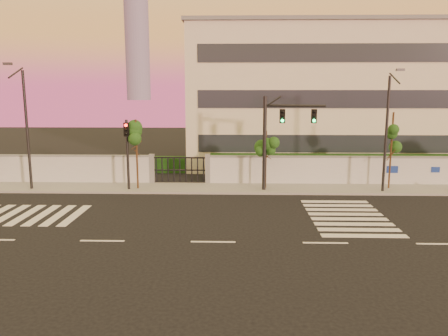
{
  "coord_description": "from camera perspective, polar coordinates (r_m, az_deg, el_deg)",
  "views": [
    {
      "loc": [
        0.99,
        -18.59,
        6.7
      ],
      "look_at": [
        0.33,
        6.0,
        2.29
      ],
      "focal_mm": 35.0,
      "sensor_mm": 36.0,
      "label": 1
    }
  ],
  "objects": [
    {
      "name": "street_tree_c",
      "position": [
        29.58,
        -11.34,
        3.8
      ],
      "size": [
        1.55,
        1.23,
        4.79
      ],
      "color": "#382314",
      "rests_on": "ground"
    },
    {
      "name": "ground",
      "position": [
        19.79,
        -1.43,
        -9.64
      ],
      "size": [
        120.0,
        120.0,
        0.0
      ],
      "primitive_type": "plane",
      "color": "black",
      "rests_on": "ground"
    },
    {
      "name": "street_tree_e",
      "position": [
        31.07,
        21.14,
        4.25
      ],
      "size": [
        1.46,
        1.16,
        5.27
      ],
      "color": "#382314",
      "rests_on": "ground"
    },
    {
      "name": "institutional_building",
      "position": [
        41.37,
        12.88,
        9.15
      ],
      "size": [
        24.4,
        12.4,
        12.25
      ],
      "color": "beige",
      "rests_on": "ground"
    },
    {
      "name": "road_markings",
      "position": [
        23.47,
        -4.84,
        -6.44
      ],
      "size": [
        57.0,
        7.62,
        0.02
      ],
      "color": "silver",
      "rests_on": "ground"
    },
    {
      "name": "streetlight_east",
      "position": [
        29.83,
        20.57,
        4.89
      ],
      "size": [
        0.47,
        1.91,
        7.95
      ],
      "color": "black",
      "rests_on": "ground"
    },
    {
      "name": "traffic_signal_main",
      "position": [
        28.72,
        6.93,
        4.66
      ],
      "size": [
        3.96,
        1.0,
        6.31
      ],
      "rotation": [
        0.0,
        0.0,
        -0.22
      ],
      "color": "black",
      "rests_on": "ground"
    },
    {
      "name": "traffic_signal_secondary",
      "position": [
        29.49,
        -12.53,
        2.79
      ],
      "size": [
        0.37,
        0.35,
        4.79
      ],
      "rotation": [
        0.0,
        0.0,
        -0.14
      ],
      "color": "black",
      "rests_on": "ground"
    },
    {
      "name": "sidewalk",
      "position": [
        29.86,
        -0.39,
        -2.67
      ],
      "size": [
        60.0,
        3.0,
        0.15
      ],
      "primitive_type": "cube",
      "color": "gray",
      "rests_on": "ground"
    },
    {
      "name": "streetlight_west",
      "position": [
        31.46,
        -24.51,
        5.24
      ],
      "size": [
        0.5,
        2.0,
        8.33
      ],
      "color": "black",
      "rests_on": "ground"
    },
    {
      "name": "perimeter_wall",
      "position": [
        31.12,
        -0.11,
        -0.27
      ],
      "size": [
        60.0,
        0.36,
        2.2
      ],
      "color": "#B3B5BB",
      "rests_on": "ground"
    },
    {
      "name": "street_tree_d",
      "position": [
        29.45,
        5.56,
        2.81
      ],
      "size": [
        1.36,
        1.09,
        4.02
      ],
      "color": "#382314",
      "rests_on": "ground"
    },
    {
      "name": "hedge_row",
      "position": [
        33.85,
        1.82,
        0.14
      ],
      "size": [
        41.0,
        4.25,
        1.8
      ],
      "color": "#13330F",
      "rests_on": "ground"
    },
    {
      "name": "distant_skyscraper",
      "position": [
        310.76,
        -11.44,
        20.22
      ],
      "size": [
        16.0,
        16.0,
        118.0
      ],
      "color": "slate",
      "rests_on": "ground"
    }
  ]
}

